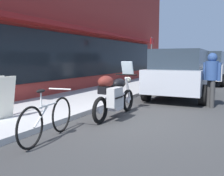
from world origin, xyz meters
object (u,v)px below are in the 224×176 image
at_px(parked_minivan, 182,73).
at_px(parking_sign_pole, 151,56).
at_px(parked_bicycle, 47,119).
at_px(parked_car_down_block, 208,67).
at_px(pedestrian_walking, 212,73).
at_px(sandwich_board_sign, 1,97).
at_px(touring_motorcycle, 114,94).

bearing_deg(parked_minivan, parking_sign_pole, 36.07).
bearing_deg(parked_bicycle, parked_car_down_block, -6.22).
height_order(pedestrian_walking, sandwich_board_sign, pedestrian_walking).
height_order(touring_motorcycle, parked_car_down_block, parked_car_down_block).
height_order(sandwich_board_sign, parked_car_down_block, parked_car_down_block).
bearing_deg(parked_car_down_block, parked_minivan, 177.58).
height_order(sandwich_board_sign, parking_sign_pole, parking_sign_pole).
distance_m(touring_motorcycle, sandwich_board_sign, 2.60).
height_order(parked_minivan, parked_car_down_block, parked_car_down_block).
bearing_deg(sandwich_board_sign, parking_sign_pole, -3.57).
distance_m(parked_minivan, parking_sign_pole, 3.80).
xyz_separation_m(touring_motorcycle, parked_bicycle, (-2.03, 0.33, -0.21)).
relative_size(sandwich_board_sign, parking_sign_pole, 0.39).
relative_size(touring_motorcycle, sandwich_board_sign, 2.25).
relative_size(parked_bicycle, parking_sign_pole, 0.70).
bearing_deg(parking_sign_pole, sandwich_board_sign, 176.43).
xyz_separation_m(parked_bicycle, pedestrian_walking, (4.58, -2.28, 0.64)).
xyz_separation_m(parked_bicycle, parked_minivan, (6.18, -1.07, 0.55)).
bearing_deg(parked_bicycle, parking_sign_pole, 7.02).
height_order(pedestrian_walking, parked_car_down_block, parked_car_down_block).
height_order(pedestrian_walking, parking_sign_pole, parking_sign_pole).
xyz_separation_m(parked_minivan, sandwich_board_sign, (-5.80, 2.76, -0.33)).
xyz_separation_m(touring_motorcycle, sandwich_board_sign, (-1.65, 2.01, 0.00)).
relative_size(parked_bicycle, parked_car_down_block, 0.36).
xyz_separation_m(sandwich_board_sign, parking_sign_pole, (8.83, -0.55, 0.96)).
xyz_separation_m(pedestrian_walking, parking_sign_pole, (4.63, 3.42, 0.54)).
bearing_deg(pedestrian_walking, parking_sign_pole, 36.45).
relative_size(parked_bicycle, pedestrian_walking, 1.05).
relative_size(touring_motorcycle, parking_sign_pole, 0.88).
distance_m(touring_motorcycle, parked_bicycle, 2.06).
distance_m(parked_bicycle, parked_minivan, 6.30).
bearing_deg(sandwich_board_sign, parked_minivan, -25.43).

